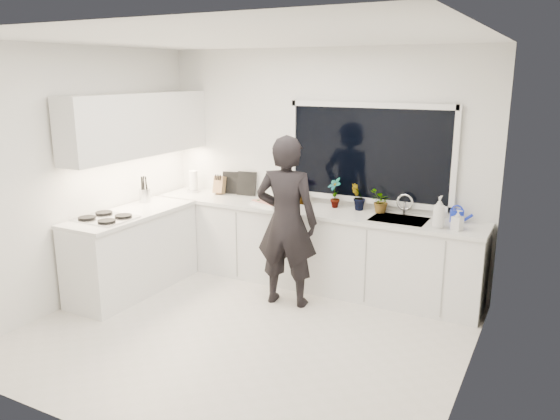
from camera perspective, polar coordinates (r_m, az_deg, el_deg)
The scene contains 25 objects.
floor at distance 5.36m, azimuth -3.84°, elevation -12.84°, with size 4.00×3.50×0.02m, color beige.
wall_back at distance 6.43m, azimuth 4.23°, elevation 4.53°, with size 4.00×0.02×2.70m, color white.
wall_left at distance 6.18m, azimuth -20.16°, elevation 3.32°, with size 0.02×3.50×2.70m, color white.
wall_right at distance 4.22m, azimuth 19.78°, elevation -1.36°, with size 0.02×3.50×2.70m, color white.
ceiling at distance 4.79m, azimuth -4.40°, elevation 17.61°, with size 4.00×3.50×0.02m, color white.
window at distance 6.15m, azimuth 9.28°, elevation 5.84°, with size 1.80×0.02×1.00m, color black.
base_cabinets_back at distance 6.37m, azimuth 2.96°, elevation -3.97°, with size 3.92×0.58×0.88m, color white.
base_cabinets_left at distance 6.40m, azimuth -15.11°, elevation -4.38°, with size 0.58×1.60×0.88m, color white.
countertop_back at distance 6.23m, azimuth 2.97°, elevation 0.02°, with size 3.94×0.62×0.04m, color silver.
countertop_left at distance 6.27m, azimuth -15.37°, elevation -0.38°, with size 0.62×1.60×0.04m, color silver.
upper_cabinets at distance 6.45m, azimuth -14.58°, elevation 8.64°, with size 0.34×2.10×0.70m, color white.
sink at distance 5.90m, azimuth 12.30°, elevation -1.40°, with size 0.58×0.42×0.14m, color silver.
faucet at distance 6.05m, azimuth 12.89°, elevation 0.51°, with size 0.03×0.03×0.22m, color silver.
stovetop at distance 6.04m, azimuth -17.79°, elevation -0.77°, with size 0.56×0.48×0.03m, color black.
person at distance 5.70m, azimuth 0.68°, elevation -1.23°, with size 0.66×0.43×1.81m, color black.
pizza_tray at distance 6.42m, azimuth -0.94°, elevation 0.77°, with size 0.42×0.31×0.03m, color #B5B5BA.
pizza at distance 6.41m, azimuth -0.94°, elevation 0.92°, with size 0.38×0.27×0.01m, color #B01722.
watering_can at distance 5.91m, azimuth 17.99°, elevation -0.60°, with size 0.14×0.14×0.13m, color #142AC3.
paper_towel_roll at distance 7.14m, azimuth -9.01°, elevation 2.92°, with size 0.11×0.11×0.26m, color silver.
knife_block at distance 6.97m, azimuth -6.34°, elevation 2.56°, with size 0.13×0.10×0.22m, color #9C7448.
utensil_crock at distance 6.69m, azimuth -13.94°, elevation 1.48°, with size 0.13×0.13×0.16m, color #B9B9BE.
picture_frame_large at distance 6.99m, azimuth -5.18°, elevation 2.87°, with size 0.22×0.02×0.28m, color black.
picture_frame_small at distance 6.86m, azimuth -3.50°, elevation 2.77°, with size 0.25×0.02×0.30m, color black.
herb_plants at distance 6.18m, azimuth 7.47°, elevation 1.36°, with size 1.15×0.26×0.34m.
soap_bottles at distance 5.61m, azimuth 16.76°, elevation -0.44°, with size 0.31×0.14×0.32m.
Camera 1 is at (2.54, -4.05, 2.41)m, focal length 35.00 mm.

